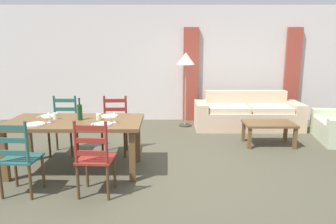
{
  "coord_description": "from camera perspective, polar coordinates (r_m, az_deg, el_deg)",
  "views": [
    {
      "loc": [
        -0.04,
        -4.37,
        1.8
      ],
      "look_at": [
        -0.04,
        0.58,
        0.75
      ],
      "focal_mm": 33.93,
      "sensor_mm": 36.0,
      "label": 1
    }
  ],
  "objects": [
    {
      "name": "dinner_plate_near_left",
      "position": [
        4.61,
        -22.58,
        -2.02
      ],
      "size": [
        0.24,
        0.24,
        0.02
      ],
      "primitive_type": "cylinder",
      "color": "white",
      "rests_on": "dining_table"
    },
    {
      "name": "dinner_plate_near_right",
      "position": [
        4.35,
        -11.56,
        -2.14
      ],
      "size": [
        0.24,
        0.24,
        0.02
      ],
      "primitive_type": "cylinder",
      "color": "white",
      "rests_on": "dining_table"
    },
    {
      "name": "ground_plane",
      "position": [
        4.73,
        0.51,
        -10.52
      ],
      "size": [
        9.6,
        9.6,
        0.02
      ],
      "primitive_type": "cube",
      "color": "#474433"
    },
    {
      "name": "dining_table",
      "position": [
        4.71,
        -16.28,
        -2.48
      ],
      "size": [
        1.9,
        0.96,
        0.75
      ],
      "color": "brown",
      "rests_on": "ground_plane"
    },
    {
      "name": "coffee_cup_secondary",
      "position": [
        4.86,
        -19.5,
        -0.68
      ],
      "size": [
        0.07,
        0.07,
        0.09
      ],
      "primitive_type": "cylinder",
      "color": "beige",
      "rests_on": "dining_table"
    },
    {
      "name": "curtain_panel_left",
      "position": [
        7.59,
        4.16,
        6.64
      ],
      "size": [
        0.35,
        0.08,
        2.2
      ],
      "primitive_type": "cube",
      "color": "#993D2F",
      "rests_on": "ground_plane"
    },
    {
      "name": "coffee_table",
      "position": [
        6.06,
        17.72,
        -2.42
      ],
      "size": [
        0.9,
        0.56,
        0.42
      ],
      "color": "brown",
      "rests_on": "ground_plane"
    },
    {
      "name": "fork_near_left",
      "position": [
        4.67,
        -24.28,
        -2.06
      ],
      "size": [
        0.03,
        0.17,
        0.01
      ],
      "primitive_type": "cube",
      "rotation": [
        0.0,
        0.0,
        -0.08
      ],
      "color": "silver",
      "rests_on": "dining_table"
    },
    {
      "name": "dining_chair_near_left",
      "position": [
        4.23,
        -25.21,
        -7.44
      ],
      "size": [
        0.44,
        0.42,
        0.96
      ],
      "color": "#23524D",
      "rests_on": "ground_plane"
    },
    {
      "name": "wine_glass_near_right",
      "position": [
        4.41,
        -9.56,
        -0.5
      ],
      "size": [
        0.06,
        0.06,
        0.16
      ],
      "color": "white",
      "rests_on": "dining_table"
    },
    {
      "name": "dining_chair_far_right",
      "position": [
        5.39,
        -9.46,
        -2.4
      ],
      "size": [
        0.43,
        0.42,
        0.96
      ],
      "color": "maroon",
      "rests_on": "ground_plane"
    },
    {
      "name": "coffee_cup_primary",
      "position": [
        4.63,
        -12.31,
        -0.86
      ],
      "size": [
        0.07,
        0.07,
        0.09
      ],
      "primitive_type": "cylinder",
      "color": "beige",
      "rests_on": "dining_table"
    },
    {
      "name": "wine_bottle",
      "position": [
        4.68,
        -15.5,
        0.04
      ],
      "size": [
        0.07,
        0.07,
        0.32
      ],
      "color": "#143819",
      "rests_on": "dining_table"
    },
    {
      "name": "fork_far_right",
      "position": [
        4.86,
        -12.13,
        -0.76
      ],
      "size": [
        0.03,
        0.17,
        0.01
      ],
      "primitive_type": "cube",
      "rotation": [
        0.0,
        0.0,
        0.07
      ],
      "color": "silver",
      "rests_on": "dining_table"
    },
    {
      "name": "dining_chair_near_right",
      "position": [
        3.92,
        -12.97,
        -8.06
      ],
      "size": [
        0.45,
        0.43,
        0.96
      ],
      "color": "maroon",
      "rests_on": "ground_plane"
    },
    {
      "name": "fork_far_left",
      "position": [
        5.12,
        -22.02,
        -0.72
      ],
      "size": [
        0.03,
        0.17,
        0.01
      ],
      "primitive_type": "cube",
      "rotation": [
        0.0,
        0.0,
        -0.09
      ],
      "color": "silver",
      "rests_on": "dining_table"
    },
    {
      "name": "wine_glass_near_left",
      "position": [
        4.65,
        -20.6,
        -0.47
      ],
      "size": [
        0.06,
        0.06,
        0.16
      ],
      "color": "white",
      "rests_on": "dining_table"
    },
    {
      "name": "fork_near_right",
      "position": [
        4.38,
        -13.48,
        -2.2
      ],
      "size": [
        0.03,
        0.17,
        0.01
      ],
      "primitive_type": "cube",
      "rotation": [
        0.0,
        0.0,
        0.08
      ],
      "color": "silver",
      "rests_on": "dining_table"
    },
    {
      "name": "couch",
      "position": [
        7.18,
        14.08,
        -0.53
      ],
      "size": [
        2.29,
        0.82,
        0.8
      ],
      "color": "#CCAF90",
      "rests_on": "ground_plane"
    },
    {
      "name": "dinner_plate_far_left",
      "position": [
        5.07,
        -20.45,
        -0.66
      ],
      "size": [
        0.24,
        0.24,
        0.02
      ],
      "primitive_type": "cylinder",
      "color": "white",
      "rests_on": "dining_table"
    },
    {
      "name": "dining_chair_far_left",
      "position": [
        5.61,
        -18.14,
        -2.27
      ],
      "size": [
        0.42,
        0.4,
        0.96
      ],
      "color": "#215648",
      "rests_on": "ground_plane"
    },
    {
      "name": "dinner_plate_far_right",
      "position": [
        4.82,
        -10.39,
        -0.7
      ],
      "size": [
        0.24,
        0.24,
        0.02
      ],
      "primitive_type": "cylinder",
      "color": "white",
      "rests_on": "dining_table"
    },
    {
      "name": "standing_lamp",
      "position": [
        7.01,
        3.28,
        8.76
      ],
      "size": [
        0.4,
        0.4,
        1.64
      ],
      "color": "#332D28",
      "rests_on": "ground_plane"
    },
    {
      "name": "wall_far",
      "position": [
        7.69,
        0.34,
        8.61
      ],
      "size": [
        9.6,
        0.16,
        2.7
      ],
      "primitive_type": "cube",
      "color": "beige",
      "rests_on": "ground_plane"
    },
    {
      "name": "curtain_panel_right",
      "position": [
        8.12,
        21.42,
        6.2
      ],
      "size": [
        0.35,
        0.08,
        2.2
      ],
      "primitive_type": "cube",
      "color": "#993D2F",
      "rests_on": "ground_plane"
    }
  ]
}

